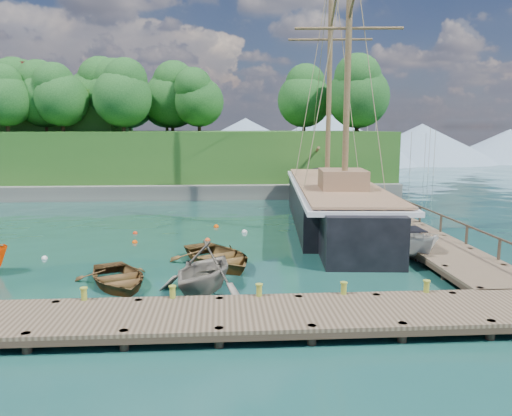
% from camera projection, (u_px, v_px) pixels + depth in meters
% --- Properties ---
extents(ground, '(160.00, 160.00, 0.00)m').
position_uv_depth(ground, '(207.00, 272.00, 22.42)').
color(ground, '#15372A').
rests_on(ground, ground).
extents(dock_near, '(20.00, 3.20, 1.10)m').
position_uv_depth(dock_near, '(262.00, 316.00, 16.08)').
color(dock_near, '#443627').
rests_on(dock_near, ground).
extents(dock_east, '(3.20, 24.00, 1.10)m').
position_uv_depth(dock_east, '(402.00, 228.00, 30.01)').
color(dock_east, '#443627').
rests_on(dock_east, ground).
extents(bollard_0, '(0.26, 0.26, 0.45)m').
position_uv_depth(bollard_0, '(85.00, 317.00, 17.14)').
color(bollard_0, olive).
rests_on(bollard_0, ground).
extents(bollard_1, '(0.26, 0.26, 0.45)m').
position_uv_depth(bollard_1, '(173.00, 315.00, 17.34)').
color(bollard_1, olive).
rests_on(bollard_1, ground).
extents(bollard_2, '(0.26, 0.26, 0.45)m').
position_uv_depth(bollard_2, '(259.00, 312.00, 17.53)').
color(bollard_2, olive).
rests_on(bollard_2, ground).
extents(bollard_3, '(0.26, 0.26, 0.45)m').
position_uv_depth(bollard_3, '(343.00, 310.00, 17.73)').
color(bollard_3, olive).
rests_on(bollard_3, ground).
extents(bollard_4, '(0.26, 0.26, 0.45)m').
position_uv_depth(bollard_4, '(425.00, 308.00, 17.93)').
color(bollard_4, olive).
rests_on(bollard_4, ground).
extents(rowboat_0, '(4.50, 5.11, 0.88)m').
position_uv_depth(rowboat_0, '(118.00, 285.00, 20.54)').
color(rowboat_0, '#4F351A').
rests_on(rowboat_0, ground).
extents(rowboat_1, '(4.90, 5.19, 2.16)m').
position_uv_depth(rowboat_1, '(204.00, 292.00, 19.72)').
color(rowboat_1, slate).
rests_on(rowboat_1, ground).
extents(rowboat_2, '(5.48, 6.09, 1.04)m').
position_uv_depth(rowboat_2, '(218.00, 265.00, 23.56)').
color(rowboat_2, brown).
rests_on(rowboat_2, ground).
extents(cabin_boat_white, '(2.40, 4.58, 1.68)m').
position_uv_depth(cabin_boat_white, '(408.00, 257.00, 25.01)').
color(cabin_boat_white, silver).
rests_on(cabin_boat_white, ground).
extents(schooner, '(7.20, 29.01, 21.51)m').
position_uv_depth(schooner, '(334.00, 206.00, 33.35)').
color(schooner, black).
rests_on(schooner, ground).
extents(mooring_buoy_0, '(0.29, 0.29, 0.29)m').
position_uv_depth(mooring_buoy_0, '(45.00, 259.00, 24.63)').
color(mooring_buoy_0, silver).
rests_on(mooring_buoy_0, ground).
extents(mooring_buoy_1, '(0.30, 0.30, 0.30)m').
position_uv_depth(mooring_buoy_1, '(135.00, 243.00, 28.03)').
color(mooring_buoy_1, '#E84802').
rests_on(mooring_buoy_1, ground).
extents(mooring_buoy_2, '(0.32, 0.32, 0.32)m').
position_uv_depth(mooring_buoy_2, '(208.00, 241.00, 28.54)').
color(mooring_buoy_2, '#DE491B').
rests_on(mooring_buoy_2, ground).
extents(mooring_buoy_3, '(0.35, 0.35, 0.35)m').
position_uv_depth(mooring_buoy_3, '(245.00, 233.00, 30.75)').
color(mooring_buoy_3, silver).
rests_on(mooring_buoy_3, ground).
extents(mooring_buoy_4, '(0.28, 0.28, 0.28)m').
position_uv_depth(mooring_buoy_4, '(135.00, 234.00, 30.43)').
color(mooring_buoy_4, red).
rests_on(mooring_buoy_4, ground).
extents(mooring_buoy_5, '(0.33, 0.33, 0.33)m').
position_uv_depth(mooring_buoy_5, '(216.00, 227.00, 32.42)').
color(mooring_buoy_5, '#E44500').
rests_on(mooring_buoy_5, ground).
extents(headland, '(51.00, 19.31, 12.90)m').
position_uv_depth(headland, '(90.00, 136.00, 51.57)').
color(headland, '#474744').
rests_on(headland, ground).
extents(distant_ridge, '(117.00, 40.00, 10.00)m').
position_uv_depth(distant_ridge, '(242.00, 138.00, 90.94)').
color(distant_ridge, '#728CA5').
rests_on(distant_ridge, ground).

